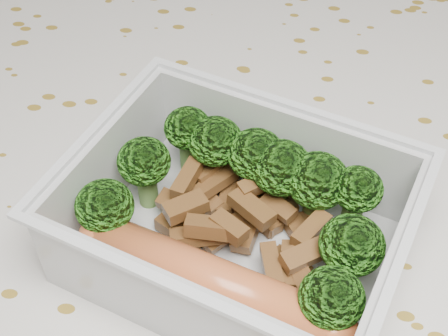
# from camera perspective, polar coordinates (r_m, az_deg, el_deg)

# --- Properties ---
(dining_table) EXTENTS (1.40, 0.90, 0.75)m
(dining_table) POSITION_cam_1_polar(r_m,az_deg,el_deg) (0.44, 0.28, -10.69)
(dining_table) COLOR brown
(dining_table) RESTS_ON ground
(tablecloth) EXTENTS (1.46, 0.96, 0.19)m
(tablecloth) POSITION_cam_1_polar(r_m,az_deg,el_deg) (0.40, 0.31, -6.87)
(tablecloth) COLOR silver
(tablecloth) RESTS_ON dining_table
(lunch_container) EXTENTS (0.21, 0.18, 0.06)m
(lunch_container) POSITION_cam_1_polar(r_m,az_deg,el_deg) (0.33, 1.07, -5.69)
(lunch_container) COLOR silver
(lunch_container) RESTS_ON tablecloth
(broccoli_florets) EXTENTS (0.16, 0.13, 0.05)m
(broccoli_florets) POSITION_cam_1_polar(r_m,az_deg,el_deg) (0.33, 2.96, -1.84)
(broccoli_florets) COLOR #608C3F
(broccoli_florets) RESTS_ON lunch_container
(meat_pile) EXTENTS (0.10, 0.09, 0.03)m
(meat_pile) POSITION_cam_1_polar(r_m,az_deg,el_deg) (0.34, 1.53, -4.52)
(meat_pile) COLOR brown
(meat_pile) RESTS_ON lunch_container
(sausage) EXTENTS (0.15, 0.06, 0.03)m
(sausage) POSITION_cam_1_polar(r_m,az_deg,el_deg) (0.31, -1.23, -10.35)
(sausage) COLOR #CB6234
(sausage) RESTS_ON lunch_container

